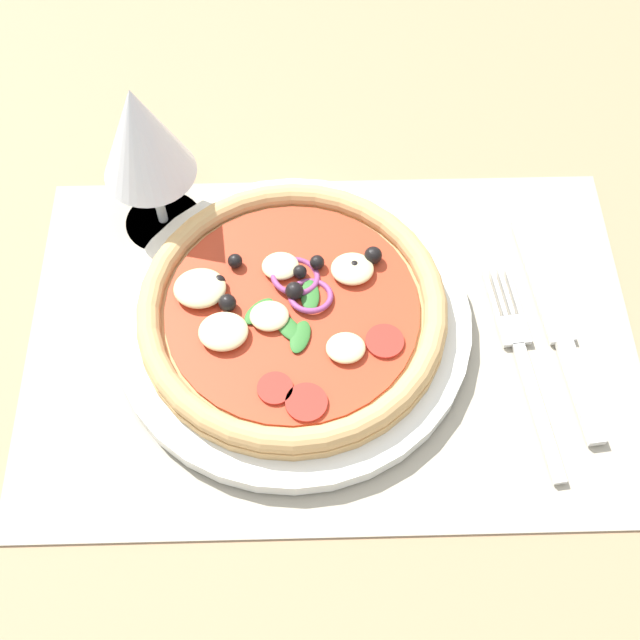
# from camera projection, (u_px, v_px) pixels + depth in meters

# --- Properties ---
(ground_plane) EXTENTS (1.90, 1.40, 0.02)m
(ground_plane) POSITION_uv_depth(u_px,v_px,m) (331.00, 346.00, 0.65)
(ground_plane) COLOR #9E7A56
(placemat) EXTENTS (0.47, 0.31, 0.00)m
(placemat) POSITION_uv_depth(u_px,v_px,m) (331.00, 337.00, 0.63)
(placemat) COLOR #A39984
(placemat) RESTS_ON ground_plane
(plate) EXTENTS (0.27, 0.27, 0.01)m
(plate) POSITION_uv_depth(u_px,v_px,m) (293.00, 321.00, 0.63)
(plate) COLOR silver
(plate) RESTS_ON placemat
(pizza) EXTENTS (0.23, 0.23, 0.03)m
(pizza) POSITION_uv_depth(u_px,v_px,m) (291.00, 309.00, 0.62)
(pizza) COLOR tan
(pizza) RESTS_ON plate
(fork) EXTENTS (0.04, 0.18, 0.00)m
(fork) POSITION_uv_depth(u_px,v_px,m) (522.00, 357.00, 0.62)
(fork) COLOR silver
(fork) RESTS_ON placemat
(knife) EXTENTS (0.04, 0.20, 0.01)m
(knife) POSITION_uv_depth(u_px,v_px,m) (557.00, 322.00, 0.64)
(knife) COLOR silver
(knife) RESTS_ON placemat
(wine_glass) EXTENTS (0.07, 0.07, 0.15)m
(wine_glass) POSITION_uv_depth(u_px,v_px,m) (142.00, 138.00, 0.61)
(wine_glass) COLOR silver
(wine_glass) RESTS_ON ground_plane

